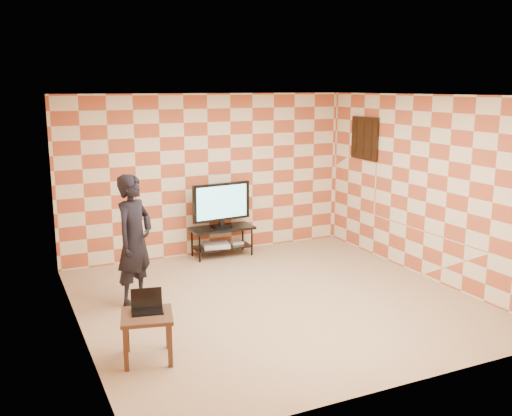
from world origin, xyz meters
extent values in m
plane|color=#9E8961|center=(0.00, 0.00, 0.00)|extent=(5.00, 5.00, 0.00)
cube|color=beige|center=(0.00, 2.50, 1.35)|extent=(5.00, 0.02, 2.70)
cube|color=beige|center=(0.00, -2.50, 1.35)|extent=(5.00, 0.02, 2.70)
cube|color=beige|center=(-2.50, 0.00, 1.35)|extent=(0.02, 5.00, 2.70)
cube|color=beige|center=(2.50, 0.00, 1.35)|extent=(0.02, 5.00, 2.70)
cube|color=white|center=(0.00, 0.00, 2.70)|extent=(5.00, 5.00, 0.02)
cube|color=black|center=(2.47, 1.55, 1.95)|extent=(0.04, 0.72, 0.72)
cube|color=black|center=(2.47, 1.55, 1.95)|extent=(0.04, 0.03, 0.68)
cube|color=black|center=(2.47, 1.55, 1.95)|extent=(0.04, 0.68, 0.03)
cube|color=black|center=(0.12, 2.22, 0.48)|extent=(1.06, 0.48, 0.04)
cube|color=black|center=(0.12, 2.22, 0.16)|extent=(0.95, 0.42, 0.03)
cylinder|color=black|center=(-0.35, 2.03, 0.25)|extent=(0.03, 0.03, 0.50)
cylinder|color=black|center=(-0.35, 2.41, 0.25)|extent=(0.03, 0.03, 0.50)
cylinder|color=black|center=(0.59, 2.03, 0.25)|extent=(0.03, 0.03, 0.50)
cylinder|color=black|center=(0.59, 2.41, 0.25)|extent=(0.03, 0.03, 0.50)
cube|color=black|center=(0.12, 2.22, 0.52)|extent=(0.32, 0.23, 0.03)
cube|color=black|center=(0.12, 2.22, 0.58)|extent=(0.08, 0.06, 0.09)
cube|color=black|center=(0.12, 2.22, 0.93)|extent=(1.03, 0.18, 0.63)
cube|color=#5FC5C1|center=(0.12, 2.18, 0.93)|extent=(0.92, 0.11, 0.54)
cube|color=#BDBDBF|center=(0.00, 2.18, 0.21)|extent=(0.48, 0.39, 0.07)
cube|color=silver|center=(0.39, 2.22, 0.20)|extent=(0.22, 0.16, 0.05)
cube|color=#33200F|center=(-1.96, -0.94, 0.48)|extent=(0.63, 0.63, 0.04)
cube|color=#33200F|center=(-2.23, -1.10, 0.23)|extent=(0.06, 0.06, 0.46)
cube|color=#33200F|center=(-2.13, -0.68, 0.23)|extent=(0.06, 0.06, 0.46)
cube|color=#33200F|center=(-1.80, -1.21, 0.23)|extent=(0.06, 0.06, 0.46)
cube|color=#33200F|center=(-1.70, -0.78, 0.23)|extent=(0.06, 0.06, 0.46)
cube|color=black|center=(-1.94, -0.88, 0.51)|extent=(0.36, 0.29, 0.02)
cube|color=black|center=(-1.92, -0.77, 0.61)|extent=(0.33, 0.12, 0.21)
imported|color=black|center=(-1.70, 0.69, 0.86)|extent=(0.74, 0.72, 1.72)
camera|label=1|loc=(-3.27, -6.43, 2.80)|focal=40.00mm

